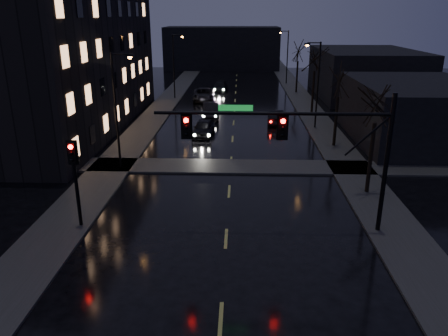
# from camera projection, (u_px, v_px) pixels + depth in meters

# --- Properties ---
(sidewalk_left) EXTENTS (3.00, 140.00, 0.12)m
(sidewalk_left) POSITION_uv_depth(u_px,v_px,m) (155.00, 115.00, 47.00)
(sidewalk_left) COLOR #2D2D2B
(sidewalk_left) RESTS_ON ground
(sidewalk_right) EXTENTS (3.00, 140.00, 0.12)m
(sidewalk_right) POSITION_uv_depth(u_px,v_px,m) (314.00, 116.00, 46.42)
(sidewalk_right) COLOR #2D2D2B
(sidewalk_right) RESTS_ON ground
(sidewalk_cross) EXTENTS (40.00, 3.00, 0.12)m
(sidewalk_cross) POSITION_uv_depth(u_px,v_px,m) (231.00, 166.00, 31.16)
(sidewalk_cross) COLOR #2D2D2B
(sidewalk_cross) RESTS_ON ground
(apartment_block) EXTENTS (12.00, 30.00, 12.00)m
(apartment_block) POSITION_uv_depth(u_px,v_px,m) (57.00, 63.00, 40.58)
(apartment_block) COLOR black
(apartment_block) RESTS_ON ground
(commercial_right_near) EXTENTS (10.00, 14.00, 5.00)m
(commercial_right_near) POSITION_uv_depth(u_px,v_px,m) (416.00, 112.00, 36.88)
(commercial_right_near) COLOR black
(commercial_right_near) RESTS_ON ground
(commercial_right_far) EXTENTS (12.00, 18.00, 6.00)m
(commercial_right_far) POSITION_uv_depth(u_px,v_px,m) (365.00, 73.00, 57.39)
(commercial_right_far) COLOR black
(commercial_right_far) RESTS_ON ground
(far_block) EXTENTS (22.00, 10.00, 8.00)m
(far_block) POSITION_uv_depth(u_px,v_px,m) (222.00, 48.00, 86.00)
(far_block) COLOR black
(far_block) RESTS_ON ground
(signal_mast) EXTENTS (11.11, 0.41, 7.00)m
(signal_mast) POSITION_uv_depth(u_px,v_px,m) (309.00, 138.00, 20.47)
(signal_mast) COLOR black
(signal_mast) RESTS_ON ground
(signal_pole_left) EXTENTS (0.35, 0.41, 4.53)m
(signal_pole_left) POSITION_uv_depth(u_px,v_px,m) (75.00, 172.00, 21.48)
(signal_pole_left) COLOR black
(signal_pole_left) RESTS_ON ground
(tree_near) EXTENTS (3.52, 3.52, 8.08)m
(tree_near) POSITION_uv_depth(u_px,v_px,m) (378.00, 92.00, 24.58)
(tree_near) COLOR black
(tree_near) RESTS_ON ground
(tree_mid_a) EXTENTS (3.30, 3.30, 7.58)m
(tree_mid_a) POSITION_uv_depth(u_px,v_px,m) (340.00, 75.00, 34.13)
(tree_mid_a) COLOR black
(tree_mid_a) RESTS_ON ground
(tree_mid_b) EXTENTS (3.74, 3.74, 8.59)m
(tree_mid_b) POSITION_uv_depth(u_px,v_px,m) (316.00, 52.00, 45.18)
(tree_mid_b) COLOR black
(tree_mid_b) RESTS_ON ground
(tree_far) EXTENTS (3.43, 3.43, 7.88)m
(tree_far) POSITION_uv_depth(u_px,v_px,m) (299.00, 48.00, 58.55)
(tree_far) COLOR black
(tree_far) RESTS_ON ground
(streetlight_l_near) EXTENTS (1.53, 0.28, 8.00)m
(streetlight_l_near) POSITION_uv_depth(u_px,v_px,m) (119.00, 102.00, 29.38)
(streetlight_l_near) COLOR black
(streetlight_l_near) RESTS_ON ground
(streetlight_l_far) EXTENTS (1.53, 0.28, 8.00)m
(streetlight_l_far) POSITION_uv_depth(u_px,v_px,m) (175.00, 61.00, 54.81)
(streetlight_l_far) COLOR black
(streetlight_l_far) RESTS_ON ground
(streetlight_r_mid) EXTENTS (1.53, 0.28, 8.00)m
(streetlight_r_mid) POSITION_uv_depth(u_px,v_px,m) (316.00, 78.00, 40.16)
(streetlight_r_mid) COLOR black
(streetlight_r_mid) RESTS_ON ground
(streetlight_r_far) EXTENTS (1.53, 0.28, 8.00)m
(streetlight_r_far) POSITION_uv_depth(u_px,v_px,m) (286.00, 53.00, 66.54)
(streetlight_r_far) COLOR black
(streetlight_r_far) RESTS_ON ground
(oncoming_car_a) EXTENTS (2.04, 4.33, 1.43)m
(oncoming_car_a) POSITION_uv_depth(u_px,v_px,m) (204.00, 128.00, 39.02)
(oncoming_car_a) COLOR black
(oncoming_car_a) RESTS_ON ground
(oncoming_car_b) EXTENTS (1.95, 4.79, 1.54)m
(oncoming_car_b) POSITION_uv_depth(u_px,v_px,m) (211.00, 110.00, 45.86)
(oncoming_car_b) COLOR black
(oncoming_car_b) RESTS_ON ground
(oncoming_car_c) EXTENTS (2.91, 5.80, 1.58)m
(oncoming_car_c) POSITION_uv_depth(u_px,v_px,m) (204.00, 94.00, 54.82)
(oncoming_car_c) COLOR black
(oncoming_car_c) RESTS_ON ground
(oncoming_car_d) EXTENTS (2.25, 4.68, 1.32)m
(oncoming_car_d) POSITION_uv_depth(u_px,v_px,m) (220.00, 87.00, 61.23)
(oncoming_car_d) COLOR black
(oncoming_car_d) RESTS_ON ground
(lead_car) EXTENTS (1.79, 4.45, 1.44)m
(lead_car) POSITION_uv_depth(u_px,v_px,m) (275.00, 117.00, 43.35)
(lead_car) COLOR black
(lead_car) RESTS_ON ground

